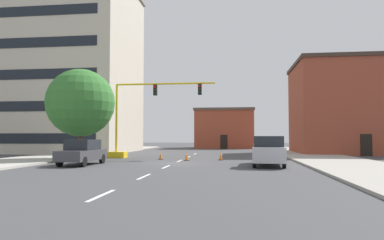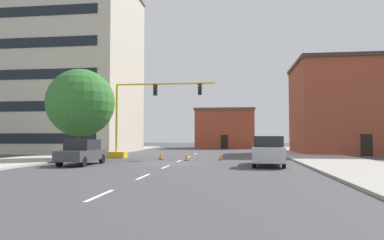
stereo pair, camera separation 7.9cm
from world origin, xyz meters
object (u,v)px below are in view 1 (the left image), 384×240
(traffic_signal_gantry, at_px, (130,133))
(traffic_cone_roadside_c, at_px, (187,156))
(traffic_cone_roadside_b, at_px, (161,155))
(sedan_dark_gray_near_left, at_px, (82,152))
(tree_left_near, at_px, (81,103))
(traffic_cone_roadside_a, at_px, (221,156))
(pickup_truck_silver, at_px, (269,151))

(traffic_signal_gantry, bearing_deg, traffic_cone_roadside_c, -26.81)
(traffic_signal_gantry, xyz_separation_m, traffic_cone_roadside_b, (3.22, -1.77, -1.96))
(sedan_dark_gray_near_left, xyz_separation_m, traffic_cone_roadside_c, (6.56, 5.17, -0.51))
(traffic_signal_gantry, distance_m, traffic_cone_roadside_c, 6.57)
(tree_left_near, distance_m, traffic_cone_roadside_a, 12.47)
(pickup_truck_silver, bearing_deg, sedan_dark_gray_near_left, -176.10)
(traffic_cone_roadside_b, height_order, traffic_cone_roadside_c, traffic_cone_roadside_c)
(tree_left_near, relative_size, traffic_cone_roadside_c, 9.80)
(traffic_cone_roadside_c, bearing_deg, traffic_cone_roadside_b, 155.99)
(tree_left_near, bearing_deg, traffic_cone_roadside_b, 13.94)
(traffic_cone_roadside_b, bearing_deg, sedan_dark_gray_near_left, -123.82)
(traffic_signal_gantry, bearing_deg, pickup_truck_silver, -31.23)
(sedan_dark_gray_near_left, height_order, traffic_cone_roadside_b, sedan_dark_gray_near_left)
(sedan_dark_gray_near_left, distance_m, traffic_cone_roadside_a, 11.06)
(traffic_signal_gantry, relative_size, traffic_cone_roadside_a, 13.28)
(pickup_truck_silver, height_order, traffic_cone_roadside_a, pickup_truck_silver)
(pickup_truck_silver, relative_size, traffic_cone_roadside_b, 8.00)
(traffic_cone_roadside_a, relative_size, traffic_cone_roadside_b, 1.09)
(traffic_signal_gantry, relative_size, pickup_truck_silver, 1.80)
(traffic_signal_gantry, height_order, traffic_cone_roadside_a, traffic_signal_gantry)
(sedan_dark_gray_near_left, xyz_separation_m, traffic_cone_roadside_a, (9.28, 5.99, -0.52))
(traffic_signal_gantry, height_order, tree_left_near, tree_left_near)
(traffic_signal_gantry, bearing_deg, traffic_cone_roadside_a, -13.55)
(tree_left_near, bearing_deg, traffic_cone_roadside_c, 3.53)
(traffic_signal_gantry, xyz_separation_m, tree_left_near, (-3.27, -3.38, 2.46))
(tree_left_near, bearing_deg, pickup_truck_silver, -14.03)
(sedan_dark_gray_near_left, bearing_deg, traffic_cone_roadside_c, 38.23)
(pickup_truck_silver, relative_size, traffic_cone_roadside_a, 7.37)
(tree_left_near, relative_size, traffic_cone_roadside_b, 10.95)
(pickup_truck_silver, xyz_separation_m, sedan_dark_gray_near_left, (-12.72, -0.87, -0.09))
(sedan_dark_gray_near_left, relative_size, traffic_cone_roadside_c, 5.85)
(sedan_dark_gray_near_left, relative_size, traffic_cone_roadside_b, 6.53)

